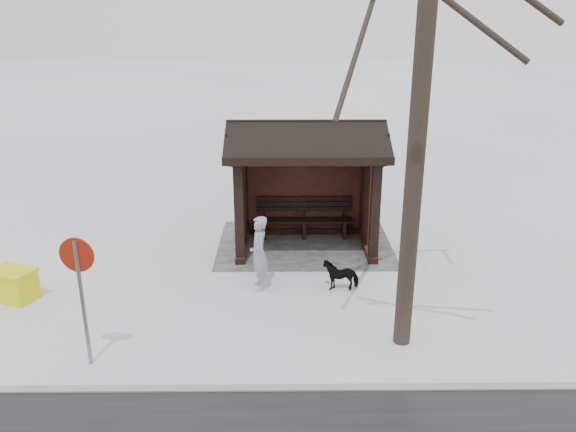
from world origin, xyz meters
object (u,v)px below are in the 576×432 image
(grit_bin, at_px, (14,284))
(road_sign, at_px, (79,274))
(dog, at_px, (341,274))
(bus_shelter, at_px, (306,158))
(pedestrian, at_px, (259,253))

(grit_bin, bearing_deg, road_sign, 158.09)
(dog, height_order, road_sign, road_sign)
(bus_shelter, relative_size, pedestrian, 2.32)
(dog, xyz_separation_m, grit_bin, (6.46, 0.43, 0.02))
(grit_bin, bearing_deg, pedestrian, -151.45)
(pedestrian, distance_m, dog, 1.73)
(grit_bin, height_order, road_sign, road_sign)
(pedestrian, height_order, road_sign, road_sign)
(bus_shelter, xyz_separation_m, road_sign, (3.64, 4.94, -0.58))
(pedestrian, relative_size, dog, 2.17)
(pedestrian, bearing_deg, dog, 79.41)
(dog, distance_m, road_sign, 5.18)
(pedestrian, relative_size, road_sign, 0.71)
(pedestrian, bearing_deg, road_sign, -55.08)
(bus_shelter, bearing_deg, pedestrian, 66.27)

